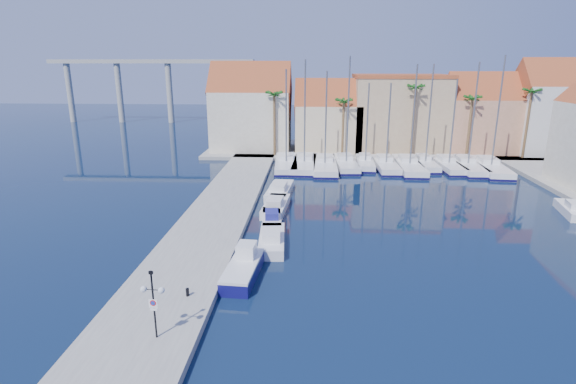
% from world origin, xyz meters
% --- Properties ---
extents(ground, '(260.00, 260.00, 0.00)m').
position_xyz_m(ground, '(0.00, 0.00, 0.00)').
color(ground, '#081732').
rests_on(ground, ground).
extents(quay_west, '(6.00, 77.00, 0.50)m').
position_xyz_m(quay_west, '(-9.00, 13.50, 0.25)').
color(quay_west, gray).
rests_on(quay_west, ground).
extents(shore_north, '(54.00, 16.00, 0.50)m').
position_xyz_m(shore_north, '(10.00, 48.00, 0.25)').
color(shore_north, gray).
rests_on(shore_north, ground).
extents(lamp_post, '(1.24, 0.41, 3.64)m').
position_xyz_m(lamp_post, '(-8.02, -4.38, 2.89)').
color(lamp_post, black).
rests_on(lamp_post, quay_west).
extents(bollard, '(0.19, 0.19, 0.49)m').
position_xyz_m(bollard, '(-7.59, -0.20, 0.74)').
color(bollard, black).
rests_on(bollard, quay_west).
extents(fishing_boat, '(2.29, 5.72, 1.96)m').
position_xyz_m(fishing_boat, '(-4.82, 3.47, 0.65)').
color(fishing_boat, '#110E57').
rests_on(fishing_boat, ground).
extents(motorboat_west_0, '(2.24, 6.08, 1.40)m').
position_xyz_m(motorboat_west_0, '(-3.42, 8.73, 0.51)').
color(motorboat_west_0, white).
rests_on(motorboat_west_0, ground).
extents(motorboat_west_1, '(2.10, 5.16, 1.40)m').
position_xyz_m(motorboat_west_1, '(-3.86, 13.50, 0.51)').
color(motorboat_west_1, white).
rests_on(motorboat_west_1, ground).
extents(motorboat_west_2, '(2.47, 6.42, 1.40)m').
position_xyz_m(motorboat_west_2, '(-3.83, 17.38, 0.51)').
color(motorboat_west_2, white).
rests_on(motorboat_west_2, ground).
extents(motorboat_west_3, '(2.78, 7.09, 1.40)m').
position_xyz_m(motorboat_west_3, '(-3.86, 22.83, 0.51)').
color(motorboat_west_3, white).
rests_on(motorboat_west_3, ground).
extents(motorboat_east_1, '(2.64, 5.44, 1.40)m').
position_xyz_m(motorboat_east_1, '(23.98, 17.73, 0.51)').
color(motorboat_east_1, white).
rests_on(motorboat_east_1, ground).
extents(sailboat_0, '(3.52, 11.30, 12.94)m').
position_xyz_m(sailboat_0, '(-3.90, 35.97, 0.57)').
color(sailboat_0, white).
rests_on(sailboat_0, ground).
extents(sailboat_1, '(3.43, 11.57, 14.13)m').
position_xyz_m(sailboat_1, '(-1.42, 36.03, 0.58)').
color(sailboat_1, white).
rests_on(sailboat_1, ground).
extents(sailboat_2, '(3.09, 11.58, 12.74)m').
position_xyz_m(sailboat_2, '(1.29, 35.26, 0.57)').
color(sailboat_2, white).
rests_on(sailboat_2, ground).
extents(sailboat_3, '(3.29, 10.23, 14.56)m').
position_xyz_m(sailboat_3, '(4.15, 36.44, 0.61)').
color(sailboat_3, white).
rests_on(sailboat_3, ground).
extents(sailboat_4, '(2.63, 8.58, 11.20)m').
position_xyz_m(sailboat_4, '(6.84, 36.97, 0.59)').
color(sailboat_4, white).
rests_on(sailboat_4, ground).
extents(sailboat_5, '(2.77, 9.94, 11.27)m').
position_xyz_m(sailboat_5, '(9.43, 35.97, 0.57)').
color(sailboat_5, white).
rests_on(sailboat_5, ground).
extents(sailboat_6, '(3.29, 11.53, 13.57)m').
position_xyz_m(sailboat_6, '(12.48, 35.66, 0.58)').
color(sailboat_6, white).
rests_on(sailboat_6, ground).
extents(sailboat_7, '(2.44, 8.75, 13.60)m').
position_xyz_m(sailboat_7, '(14.83, 36.95, 0.63)').
color(sailboat_7, white).
rests_on(sailboat_7, ground).
extents(sailboat_8, '(2.91, 9.79, 11.75)m').
position_xyz_m(sailboat_8, '(17.73, 36.27, 0.58)').
color(sailboat_8, white).
rests_on(sailboat_8, ground).
extents(sailboat_9, '(2.90, 10.93, 13.83)m').
position_xyz_m(sailboat_9, '(20.13, 36.07, 0.59)').
color(sailboat_9, white).
rests_on(sailboat_9, ground).
extents(sailboat_10, '(4.01, 11.82, 14.63)m').
position_xyz_m(sailboat_10, '(22.94, 35.43, 0.59)').
color(sailboat_10, white).
rests_on(sailboat_10, ground).
extents(building_0, '(12.30, 9.00, 13.50)m').
position_xyz_m(building_0, '(-10.00, 47.00, 6.52)').
color(building_0, beige).
rests_on(building_0, shore_north).
extents(building_1, '(10.30, 8.00, 11.00)m').
position_xyz_m(building_1, '(2.00, 47.00, 5.30)').
color(building_1, beige).
rests_on(building_1, shore_north).
extents(building_2, '(14.20, 10.20, 11.50)m').
position_xyz_m(building_2, '(13.00, 48.00, 6.26)').
color(building_2, tan).
rests_on(building_2, shore_north).
extents(building_3, '(10.30, 8.00, 12.00)m').
position_xyz_m(building_3, '(25.00, 47.00, 5.86)').
color(building_3, tan).
rests_on(building_3, shore_north).
extents(building_4, '(8.30, 8.00, 14.00)m').
position_xyz_m(building_4, '(34.00, 46.00, 6.97)').
color(building_4, silver).
rests_on(building_4, shore_north).
extents(palm_0, '(2.60, 2.60, 10.15)m').
position_xyz_m(palm_0, '(-6.00, 42.00, 9.08)').
color(palm_0, brown).
rests_on(palm_0, shore_north).
extents(palm_1, '(2.60, 2.60, 9.15)m').
position_xyz_m(palm_1, '(4.00, 42.00, 8.14)').
color(palm_1, brown).
rests_on(palm_1, shore_north).
extents(palm_2, '(2.60, 2.60, 11.15)m').
position_xyz_m(palm_2, '(14.00, 42.00, 10.02)').
color(palm_2, brown).
rests_on(palm_2, shore_north).
extents(palm_3, '(2.60, 2.60, 9.65)m').
position_xyz_m(palm_3, '(22.00, 42.00, 8.61)').
color(palm_3, brown).
rests_on(palm_3, shore_north).
extents(palm_4, '(2.60, 2.60, 10.65)m').
position_xyz_m(palm_4, '(30.00, 42.00, 9.55)').
color(palm_4, brown).
rests_on(palm_4, shore_north).
extents(viaduct, '(48.00, 2.20, 14.45)m').
position_xyz_m(viaduct, '(-39.07, 82.00, 10.25)').
color(viaduct, '#9E9E99').
rests_on(viaduct, ground).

